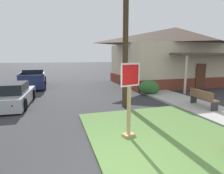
{
  "coord_description": "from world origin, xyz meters",
  "views": [
    {
      "loc": [
        -1.29,
        -3.47,
        2.63
      ],
      "look_at": [
        1.07,
        4.16,
        1.28
      ],
      "focal_mm": 29.24,
      "sensor_mm": 36.0,
      "label": 1
    }
  ],
  "objects_px": {
    "parked_sedan_silver": "(11,96)",
    "street_bench": "(203,98)",
    "manhole_cover": "(89,117)",
    "pickup_truck_navy": "(33,80)",
    "stop_sign": "(129,102)"
  },
  "relations": [
    {
      "from": "manhole_cover",
      "to": "pickup_truck_navy",
      "type": "relative_size",
      "value": 0.13
    },
    {
      "from": "manhole_cover",
      "to": "parked_sedan_silver",
      "type": "distance_m",
      "value": 4.8
    },
    {
      "from": "stop_sign",
      "to": "manhole_cover",
      "type": "relative_size",
      "value": 3.36
    },
    {
      "from": "manhole_cover",
      "to": "parked_sedan_silver",
      "type": "height_order",
      "value": "parked_sedan_silver"
    },
    {
      "from": "stop_sign",
      "to": "street_bench",
      "type": "distance_m",
      "value": 5.27
    },
    {
      "from": "parked_sedan_silver",
      "to": "street_bench",
      "type": "height_order",
      "value": "parked_sedan_silver"
    },
    {
      "from": "parked_sedan_silver",
      "to": "pickup_truck_navy",
      "type": "bearing_deg",
      "value": 86.03
    },
    {
      "from": "manhole_cover",
      "to": "pickup_truck_navy",
      "type": "height_order",
      "value": "pickup_truck_navy"
    },
    {
      "from": "stop_sign",
      "to": "manhole_cover",
      "type": "distance_m",
      "value": 2.9
    },
    {
      "from": "manhole_cover",
      "to": "parked_sedan_silver",
      "type": "bearing_deg",
      "value": 139.36
    },
    {
      "from": "parked_sedan_silver",
      "to": "pickup_truck_navy",
      "type": "xyz_separation_m",
      "value": [
        0.44,
        6.36,
        0.08
      ]
    },
    {
      "from": "stop_sign",
      "to": "manhole_cover",
      "type": "height_order",
      "value": "stop_sign"
    },
    {
      "from": "manhole_cover",
      "to": "street_bench",
      "type": "xyz_separation_m",
      "value": [
        5.7,
        -0.44,
        0.58
      ]
    },
    {
      "from": "manhole_cover",
      "to": "parked_sedan_silver",
      "type": "relative_size",
      "value": 0.17
    },
    {
      "from": "street_bench",
      "to": "manhole_cover",
      "type": "bearing_deg",
      "value": 175.55
    }
  ]
}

